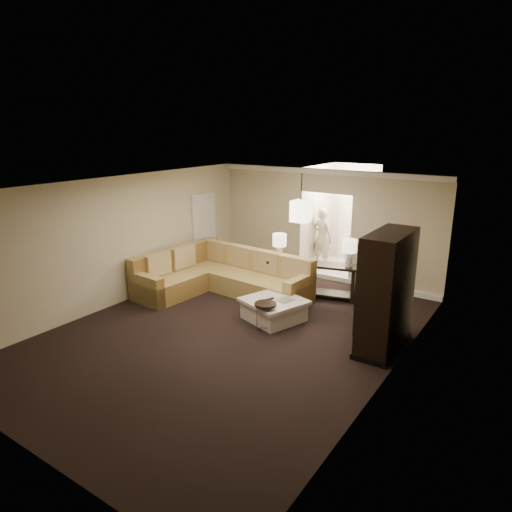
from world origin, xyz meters
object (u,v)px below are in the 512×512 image
Objects in this scene: console_table at (312,276)px; armoire at (386,294)px; drink_table at (265,311)px; person at (322,235)px; coffee_table at (274,309)px; sectional_sofa at (221,276)px.

armoire reaches higher than console_table.
console_table is 3.95× the size of drink_table.
drink_table is 0.29× the size of person.
console_table is at bearing 89.08° from coffee_table.
drink_table is at bearing -102.51° from console_table.
coffee_table is 0.52m from drink_table.
armoire is at bearing 13.89° from drink_table.
armoire is (2.21, -1.59, 0.53)m from console_table.
person is at bearing 128.76° from armoire.
coffee_table is at bearing 113.96° from person.
person is at bearing 75.85° from sectional_sofa.
console_table is at bearing 144.20° from armoire.
sectional_sofa is 1.99m from coffee_table.
coffee_table is at bearing -105.48° from console_table.
coffee_table is 2.37m from armoire.
person is at bearing 96.17° from console_table.
console_table reaches higher than coffee_table.
drink_table is at bearing -78.01° from coffee_table.
person reaches higher than console_table.
console_table is at bearing 31.88° from sectional_sofa.
sectional_sofa is 6.58× the size of drink_table.
coffee_table is 3.98m from person.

